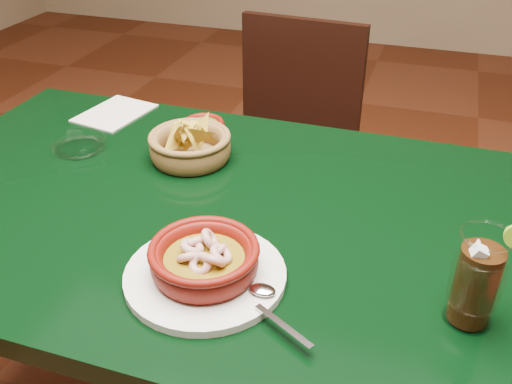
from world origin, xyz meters
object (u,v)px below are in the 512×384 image
(chip_basket, at_px, (190,146))
(cola_drink, at_px, (477,280))
(dining_chair, at_px, (286,155))
(dining_table, at_px, (192,243))
(shrimp_plate, at_px, (205,263))

(chip_basket, xyz_separation_m, cola_drink, (0.57, -0.31, 0.04))
(dining_chair, relative_size, cola_drink, 5.19)
(dining_table, relative_size, dining_chair, 1.36)
(dining_table, bearing_deg, cola_drink, -17.48)
(dining_table, relative_size, chip_basket, 5.84)
(dining_table, distance_m, cola_drink, 0.55)
(dining_table, height_order, cola_drink, cola_drink)
(dining_table, height_order, dining_chair, dining_chair)
(chip_basket, bearing_deg, dining_table, -67.41)
(chip_basket, bearing_deg, cola_drink, -28.77)
(dining_table, distance_m, chip_basket, 0.21)
(dining_chair, distance_m, cola_drink, 1.06)
(dining_chair, xyz_separation_m, chip_basket, (-0.06, -0.55, 0.30))
(cola_drink, bearing_deg, dining_chair, 120.18)
(dining_table, xyz_separation_m, shrimp_plate, (0.12, -0.20, 0.13))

